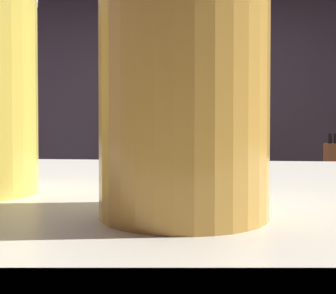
# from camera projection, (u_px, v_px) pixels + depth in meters

# --- Properties ---
(wall_back) EXTENTS (5.20, 0.10, 2.70)m
(wall_back) POSITION_uv_depth(u_px,v_px,m) (187.00, 115.00, 3.57)
(wall_back) COLOR #4D474E
(wall_back) RESTS_ON ground
(prep_counter) EXTENTS (2.10, 0.60, 0.90)m
(prep_counter) POSITION_uv_depth(u_px,v_px,m) (227.00, 261.00, 2.06)
(prep_counter) COLOR brown
(prep_counter) RESTS_ON ground
(back_shelf) EXTENTS (1.00, 0.36, 1.24)m
(back_shelf) POSITION_uv_depth(u_px,v_px,m) (177.00, 196.00, 3.31)
(back_shelf) COLOR #34393D
(back_shelf) RESTS_ON ground
(bartender) EXTENTS (0.48, 0.55, 1.69)m
(bartender) POSITION_uv_depth(u_px,v_px,m) (171.00, 172.00, 1.63)
(bartender) COLOR #2F3436
(bartender) RESTS_ON ground
(knife_block) EXTENTS (0.10, 0.08, 0.28)m
(knife_block) POSITION_uv_depth(u_px,v_px,m) (336.00, 162.00, 1.89)
(knife_block) COLOR #945B31
(knife_block) RESTS_ON prep_counter
(mixing_bowl) EXTENTS (0.18, 0.18, 0.05)m
(mixing_bowl) POSITION_uv_depth(u_px,v_px,m) (106.00, 174.00, 2.10)
(mixing_bowl) COLOR #D35736
(mixing_bowl) RESTS_ON prep_counter
(chefs_knife) EXTENTS (0.24, 0.10, 0.01)m
(chefs_knife) POSITION_uv_depth(u_px,v_px,m) (233.00, 180.00, 1.99)
(chefs_knife) COLOR silver
(chefs_knife) RESTS_ON prep_counter
(pint_glass_far) EXTENTS (0.08, 0.08, 0.14)m
(pint_glass_far) POSITION_uv_depth(u_px,v_px,m) (184.00, 59.00, 0.17)
(pint_glass_far) COLOR gold
(pint_glass_far) RESTS_ON bar_counter
(bottle_vinegar) EXTENTS (0.05, 0.05, 0.23)m
(bottle_vinegar) POSITION_uv_depth(u_px,v_px,m) (170.00, 115.00, 3.27)
(bottle_vinegar) COLOR #D0CD7F
(bottle_vinegar) RESTS_ON back_shelf
(bottle_hot_sauce) EXTENTS (0.07, 0.07, 0.17)m
(bottle_hot_sauce) POSITION_uv_depth(u_px,v_px,m) (136.00, 118.00, 3.33)
(bottle_hot_sauce) COLOR #325C8F
(bottle_hot_sauce) RESTS_ON back_shelf
(bottle_soy) EXTENTS (0.07, 0.07, 0.20)m
(bottle_soy) POSITION_uv_depth(u_px,v_px,m) (224.00, 116.00, 3.15)
(bottle_soy) COLOR #4C8638
(bottle_soy) RESTS_ON back_shelf
(bottle_olive_oil) EXTENTS (0.08, 0.08, 0.18)m
(bottle_olive_oil) POSITION_uv_depth(u_px,v_px,m) (163.00, 118.00, 3.41)
(bottle_olive_oil) COLOR red
(bottle_olive_oil) RESTS_ON back_shelf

